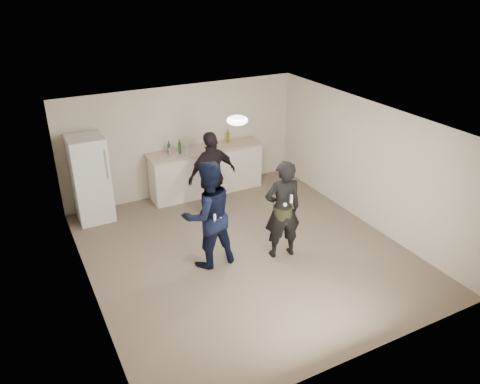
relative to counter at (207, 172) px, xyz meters
name	(u,v)px	position (x,y,z in m)	size (l,w,h in m)	color
floor	(245,252)	(-0.42, -2.67, -0.53)	(6.00, 6.00, 0.00)	#6B5B4C
ceiling	(246,122)	(-0.42, -2.67, 1.98)	(6.00, 6.00, 0.00)	silver
wall_back	(183,140)	(-0.42, 0.33, 0.72)	(6.00, 6.00, 0.00)	beige
wall_front	(360,285)	(-0.42, -5.67, 0.72)	(6.00, 6.00, 0.00)	beige
wall_left	(84,228)	(-3.17, -2.67, 0.72)	(6.00, 6.00, 0.00)	beige
wall_right	(367,164)	(2.33, -2.67, 0.72)	(6.00, 6.00, 0.00)	beige
counter	(207,172)	(0.00, 0.00, 0.00)	(2.60, 0.56, 1.05)	silver
counter_top	(206,149)	(0.00, 0.00, 0.55)	(2.68, 0.64, 0.04)	#BCA892
fridge	(91,179)	(-2.59, -0.07, 0.38)	(0.70, 0.70, 1.80)	white
fridge_handle	(106,165)	(-2.31, -0.44, 0.78)	(0.02, 0.02, 0.60)	silver
ceiling_dome	(237,120)	(-0.42, -2.37, 1.93)	(0.36, 0.36, 0.16)	white
shaker	(170,151)	(-0.84, -0.02, 0.65)	(0.08, 0.08, 0.17)	silver
man	(208,215)	(-1.14, -2.68, 0.45)	(0.94, 0.74, 1.94)	#0E183C
woman	(283,210)	(0.13, -3.04, 0.40)	(0.68, 0.44, 1.85)	black
camo_shorts	(282,214)	(0.13, -3.04, 0.32)	(0.34, 0.34, 0.28)	#313819
spectator	(212,176)	(-0.35, -1.12, 0.41)	(1.09, 0.46, 1.87)	black
remote_man	(215,218)	(-1.14, -2.96, 0.53)	(0.04, 0.04, 0.15)	white
nunchuk_man	(221,219)	(-1.02, -2.93, 0.45)	(0.07, 0.07, 0.07)	white
remote_woman	(291,199)	(0.13, -3.29, 0.72)	(0.04, 0.04, 0.15)	white
nunchuk_woman	(285,205)	(0.03, -3.26, 0.62)	(0.07, 0.07, 0.07)	white
bottle_cluster	(198,145)	(-0.18, 0.01, 0.67)	(1.52, 0.36, 0.26)	brown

